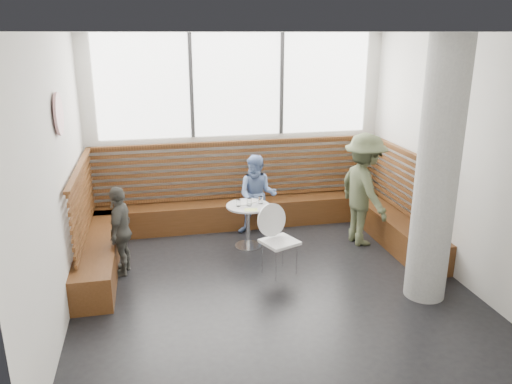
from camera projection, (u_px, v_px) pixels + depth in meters
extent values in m
cube|color=silver|center=(273.00, 170.00, 6.08)|extent=(5.00, 5.00, 3.20)
cube|color=black|center=(272.00, 287.00, 6.57)|extent=(5.00, 5.00, 0.01)
cube|color=white|center=(275.00, 32.00, 5.59)|extent=(5.00, 5.00, 0.01)
cube|color=white|center=(237.00, 85.00, 8.16)|extent=(4.50, 0.02, 1.65)
cube|color=#3F3F42|center=(191.00, 86.00, 7.99)|extent=(0.06, 0.04, 1.65)
cube|color=#3F3F42|center=(282.00, 84.00, 8.29)|extent=(0.06, 0.04, 1.65)
cube|color=#472811|center=(241.00, 213.00, 8.60)|extent=(5.00, 0.50, 0.45)
cube|color=#472811|center=(101.00, 248.00, 7.22)|extent=(0.50, 2.50, 0.45)
cube|color=#472811|center=(388.00, 224.00, 8.11)|extent=(0.50, 2.50, 0.45)
cube|color=#4D2B13|center=(239.00, 170.00, 8.53)|extent=(4.88, 0.08, 0.98)
cube|color=#4D2B13|center=(83.00, 201.00, 6.96)|extent=(0.08, 2.38, 0.98)
cube|color=#4D2B13|center=(401.00, 181.00, 7.93)|extent=(0.08, 2.38, 0.98)
cylinder|color=gray|center=(437.00, 174.00, 5.89)|extent=(0.50, 0.50, 3.20)
cylinder|color=white|center=(59.00, 114.00, 5.75)|extent=(0.03, 0.50, 0.50)
cylinder|color=silver|center=(248.00, 246.00, 7.81)|extent=(0.42, 0.42, 0.02)
cylinder|color=silver|center=(248.00, 226.00, 7.71)|extent=(0.06, 0.06, 0.66)
cylinder|color=#B7B7BA|center=(248.00, 206.00, 7.61)|extent=(0.67, 0.67, 0.03)
cube|color=white|center=(280.00, 242.00, 6.79)|extent=(0.44, 0.42, 0.04)
cylinder|color=white|center=(276.00, 219.00, 6.89)|extent=(0.46, 0.11, 0.46)
cylinder|color=silver|center=(269.00, 265.00, 6.69)|extent=(0.02, 0.02, 0.45)
cylinder|color=silver|center=(295.00, 262.00, 6.76)|extent=(0.02, 0.02, 0.45)
cylinder|color=silver|center=(264.00, 255.00, 6.98)|extent=(0.02, 0.02, 0.45)
cylinder|color=silver|center=(289.00, 253.00, 7.05)|extent=(0.02, 0.02, 0.45)
imported|color=#4E573A|center=(364.00, 190.00, 7.70)|extent=(0.79, 1.21, 1.76)
imported|color=#728EC5|center=(257.00, 195.00, 8.12)|extent=(0.77, 0.68, 1.33)
imported|color=#515049|center=(121.00, 230.00, 6.78)|extent=(0.46, 0.79, 1.26)
cylinder|color=white|center=(242.00, 203.00, 7.66)|extent=(0.19, 0.19, 0.01)
cylinder|color=white|center=(251.00, 201.00, 7.76)|extent=(0.20, 0.20, 0.01)
cylinder|color=white|center=(238.00, 203.00, 7.53)|extent=(0.07, 0.07, 0.11)
cylinder|color=white|center=(249.00, 202.00, 7.56)|extent=(0.08, 0.08, 0.12)
cylinder|color=white|center=(261.00, 200.00, 7.65)|extent=(0.07, 0.07, 0.11)
cube|color=#A5C64C|center=(251.00, 210.00, 7.39)|extent=(0.21, 0.16, 0.00)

